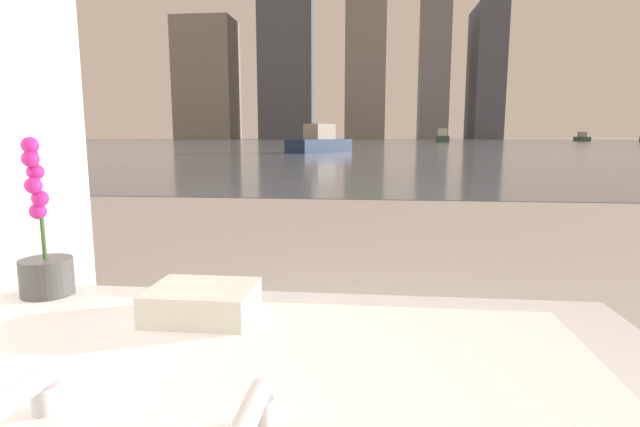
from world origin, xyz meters
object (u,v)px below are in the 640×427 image
(faucet_near, at_px, (18,402))
(harbor_boat_0, at_px, (442,137))
(potted_orchid, at_px, (44,255))
(towel_stack, at_px, (202,302))
(faucet_far, at_px, (251,416))

(faucet_near, distance_m, harbor_boat_0, 69.95)
(faucet_near, height_order, harbor_boat_0, harbor_boat_0)
(faucet_near, bearing_deg, potted_orchid, 121.69)
(potted_orchid, bearing_deg, harbor_boat_0, 81.51)
(potted_orchid, relative_size, towel_stack, 1.75)
(faucet_far, xyz_separation_m, towel_stack, (-0.26, 0.52, -0.01))
(faucet_far, bearing_deg, harbor_boat_0, 82.22)
(potted_orchid, distance_m, towel_stack, 0.54)
(faucet_near, distance_m, towel_stack, 0.54)
(faucet_far, distance_m, potted_orchid, 1.02)
(faucet_far, distance_m, harbor_boat_0, 69.90)
(potted_orchid, height_order, towel_stack, potted_orchid)
(faucet_near, height_order, faucet_far, same)
(harbor_boat_0, bearing_deg, faucet_near, -98.08)
(faucet_far, bearing_deg, faucet_near, 180.00)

